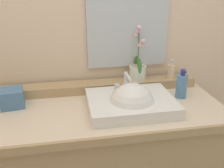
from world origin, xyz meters
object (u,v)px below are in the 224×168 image
sink_basin (131,105)px  lotion_bottle (182,86)px  tissue_box (12,98)px  soap_dispenser (171,71)px  potted_plant (138,68)px

sink_basin → lotion_bottle: 0.36m
lotion_bottle → tissue_box: 1.02m
soap_dispenser → lotion_bottle: (-0.00, -0.18, -0.03)m
soap_dispenser → sink_basin: bearing=-140.9°
potted_plant → tissue_box: size_ratio=2.83×
lotion_bottle → soap_dispenser: bearing=88.6°
sink_basin → soap_dispenser: 0.46m
soap_dispenser → lotion_bottle: size_ratio=0.71×
soap_dispenser → lotion_bottle: soap_dispenser is taller
potted_plant → lotion_bottle: bearing=-42.0°
sink_basin → tissue_box: 0.69m
sink_basin → potted_plant: (0.12, 0.31, 0.11)m
sink_basin → soap_dispenser: size_ratio=3.71×
sink_basin → potted_plant: 0.35m
lotion_bottle → tissue_box: (-1.02, 0.06, -0.03)m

